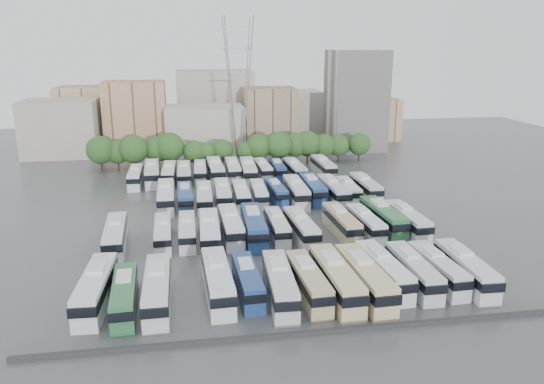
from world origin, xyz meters
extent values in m
plane|color=#424447|center=(0.00, 0.00, 0.00)|extent=(220.00, 220.00, 0.00)
cube|color=#2D2D30|center=(0.00, -33.00, 0.25)|extent=(56.00, 0.50, 0.50)
cylinder|color=black|center=(-29.91, 42.02, 1.32)|extent=(0.36, 0.36, 2.63)
sphere|color=#234C1E|center=(-29.91, 42.02, 4.89)|extent=(6.31, 6.31, 6.31)
cylinder|color=black|center=(-26.32, 42.75, 1.12)|extent=(0.36, 0.36, 2.24)
sphere|color=#234C1E|center=(-26.32, 42.75, 4.17)|extent=(5.38, 5.38, 5.38)
cylinder|color=black|center=(-22.62, 41.25, 1.34)|extent=(0.36, 0.36, 2.67)
sphere|color=#234C1E|center=(-22.62, 41.25, 4.96)|extent=(6.42, 6.42, 6.42)
cylinder|color=black|center=(-17.63, 42.83, 1.21)|extent=(0.36, 0.36, 2.42)
sphere|color=#234C1E|center=(-17.63, 42.83, 4.50)|extent=(5.82, 5.82, 5.82)
cylinder|color=black|center=(-14.69, 41.82, 1.37)|extent=(0.36, 0.36, 2.74)
sphere|color=#234C1E|center=(-14.69, 41.82, 5.09)|extent=(6.58, 6.58, 6.58)
cylinder|color=black|center=(-9.32, 41.32, 1.07)|extent=(0.36, 0.36, 2.13)
sphere|color=#234C1E|center=(-9.32, 41.32, 3.96)|extent=(5.12, 5.12, 5.12)
cylinder|color=black|center=(-6.62, 41.60, 0.97)|extent=(0.36, 0.36, 1.94)
sphere|color=#234C1E|center=(-6.62, 41.60, 3.60)|extent=(4.65, 4.65, 4.65)
cylinder|color=black|center=(-2.80, 42.19, 1.05)|extent=(0.36, 0.36, 2.11)
sphere|color=#234C1E|center=(-2.80, 42.19, 3.91)|extent=(5.06, 5.06, 5.06)
cylinder|color=black|center=(2.59, 41.90, 0.95)|extent=(0.36, 0.36, 1.90)
sphere|color=#234C1E|center=(2.59, 41.90, 3.53)|extent=(4.57, 4.57, 4.57)
cylinder|color=black|center=(5.62, 41.74, 1.24)|extent=(0.36, 0.36, 2.48)
sphere|color=#234C1E|center=(5.62, 41.74, 4.61)|extent=(5.95, 5.95, 5.95)
cylinder|color=black|center=(10.20, 41.17, 1.32)|extent=(0.36, 0.36, 2.63)
sphere|color=#234C1E|center=(10.20, 41.17, 4.89)|extent=(6.32, 6.32, 6.32)
cylinder|color=black|center=(14.38, 42.82, 1.21)|extent=(0.36, 0.36, 2.41)
sphere|color=#234C1E|center=(14.38, 42.82, 4.48)|extent=(5.79, 5.79, 5.79)
cylinder|color=black|center=(17.41, 42.52, 1.28)|extent=(0.36, 0.36, 2.56)
sphere|color=#234C1E|center=(17.41, 42.52, 4.75)|extent=(6.14, 6.14, 6.14)
cylinder|color=black|center=(21.46, 42.59, 1.14)|extent=(0.36, 0.36, 2.28)
sphere|color=#234C1E|center=(21.46, 42.59, 4.23)|extent=(5.46, 5.46, 5.46)
cylinder|color=black|center=(25.15, 42.84, 1.09)|extent=(0.36, 0.36, 2.17)
sphere|color=#234C1E|center=(25.15, 42.84, 4.04)|extent=(5.22, 5.22, 5.22)
cylinder|color=black|center=(30.30, 42.75, 1.13)|extent=(0.36, 0.36, 2.25)
sphere|color=#234C1E|center=(30.30, 42.75, 4.19)|extent=(5.41, 5.41, 5.41)
cube|color=#9E998E|center=(-42.00, 62.00, 7.00)|extent=(18.00, 14.00, 14.00)
cube|color=tan|center=(-24.00, 68.00, 9.00)|extent=(16.00, 12.00, 18.00)
cube|color=#ADA89E|center=(-6.00, 60.00, 6.00)|extent=(20.00, 14.00, 12.00)
cube|color=gray|center=(12.00, 66.00, 8.00)|extent=(14.00, 12.00, 16.00)
cube|color=gray|center=(-2.00, 80.00, 10.00)|extent=(22.00, 16.00, 20.00)
cube|color=tan|center=(-38.00, 78.00, 8.00)|extent=(16.00, 14.00, 16.00)
cube|color=#A39E93|center=(20.00, 78.00, 7.00)|extent=(18.00, 14.00, 14.00)
cube|color=tan|center=(44.00, 72.00, 6.00)|extent=(14.00, 12.00, 12.00)
cube|color=gray|center=(-14.00, 74.00, 5.00)|extent=(12.00, 10.00, 10.00)
cube|color=silver|center=(34.00, 58.00, 13.00)|extent=(14.00, 14.00, 26.00)
cylinder|color=slate|center=(0.00, 48.00, 17.00)|extent=(2.90, 2.91, 33.83)
cylinder|color=slate|center=(0.00, 52.00, 17.00)|extent=(2.90, 2.91, 33.83)
cylinder|color=slate|center=(4.00, 48.00, 17.00)|extent=(2.90, 2.91, 33.83)
cylinder|color=slate|center=(4.00, 52.00, 17.00)|extent=(2.90, 2.91, 33.83)
cube|color=slate|center=(2.00, 50.00, 31.28)|extent=(4.50, 0.30, 0.30)
cube|color=slate|center=(2.00, 50.00, 26.52)|extent=(9.00, 0.30, 0.30)
cube|color=slate|center=(2.00, 50.00, 21.08)|extent=(7.00, 0.30, 0.30)
cube|color=silver|center=(-21.59, -22.92, 1.80)|extent=(3.29, 12.79, 3.59)
cube|color=black|center=(-21.60, -23.08, 2.48)|extent=(3.43, 12.98, 1.06)
cube|color=silver|center=(-21.52, -21.34, 3.82)|extent=(1.95, 3.46, 0.46)
cube|color=#2D6A3E|center=(-18.38, -24.67, 1.59)|extent=(2.89, 11.31, 3.18)
cube|color=black|center=(-18.37, -24.81, 2.20)|extent=(3.01, 11.49, 0.93)
cube|color=silver|center=(-18.44, -23.27, 3.38)|extent=(1.72, 3.06, 0.41)
cube|color=silver|center=(-14.92, -24.16, 1.78)|extent=(2.72, 12.59, 3.56)
cube|color=black|center=(-14.92, -24.32, 2.46)|extent=(2.84, 12.78, 1.05)
cube|color=silver|center=(-14.93, -22.59, 3.80)|extent=(1.79, 3.36, 0.46)
cube|color=silver|center=(-8.24, -23.13, 1.79)|extent=(3.11, 12.74, 3.59)
cube|color=black|center=(-8.24, -23.29, 2.48)|extent=(3.24, 12.94, 1.06)
cube|color=silver|center=(-8.29, -21.55, 3.82)|extent=(1.90, 3.43, 0.46)
cube|color=navy|center=(-4.85, -23.16, 1.55)|extent=(2.68, 10.99, 3.09)
cube|color=black|center=(-4.85, -23.30, 2.14)|extent=(2.79, 11.16, 0.91)
cube|color=silver|center=(-4.90, -21.80, 3.29)|extent=(1.64, 2.96, 0.40)
cube|color=silver|center=(-1.44, -25.03, 1.76)|extent=(3.21, 12.54, 3.52)
cube|color=black|center=(-1.44, -25.19, 2.44)|extent=(3.35, 12.74, 1.04)
cube|color=silver|center=(-1.36, -23.48, 3.75)|extent=(1.91, 3.39, 0.46)
cube|color=tan|center=(1.86, -24.75, 1.68)|extent=(3.03, 11.94, 3.35)
cube|color=black|center=(1.87, -24.89, 2.32)|extent=(3.15, 12.12, 0.99)
cube|color=silver|center=(1.79, -23.27, 3.57)|extent=(1.81, 3.23, 0.43)
cube|color=beige|center=(5.04, -25.04, 1.87)|extent=(3.13, 13.28, 3.74)
cube|color=black|center=(5.05, -25.21, 2.59)|extent=(3.27, 13.48, 1.10)
cube|color=silver|center=(5.00, -23.39, 3.99)|extent=(1.96, 3.57, 0.48)
cube|color=beige|center=(8.30, -25.42, 1.87)|extent=(3.27, 13.29, 3.74)
cube|color=black|center=(8.31, -25.58, 2.58)|extent=(3.41, 13.49, 1.10)
cube|color=silver|center=(8.25, -23.77, 3.98)|extent=(1.99, 3.58, 0.48)
cube|color=white|center=(11.37, -23.31, 1.73)|extent=(3.21, 12.30, 3.45)
cube|color=black|center=(11.37, -23.47, 2.39)|extent=(3.34, 12.49, 1.02)
cube|color=silver|center=(11.29, -21.79, 3.67)|extent=(1.89, 3.33, 0.45)
cube|color=silver|center=(14.84, -24.02, 1.68)|extent=(2.61, 11.90, 3.37)
cube|color=black|center=(14.84, -24.17, 2.33)|extent=(2.73, 12.08, 0.99)
cube|color=silver|center=(14.85, -22.54, 3.59)|extent=(1.71, 3.18, 0.44)
cube|color=silver|center=(18.00, -23.75, 1.62)|extent=(2.93, 11.52, 3.24)
cube|color=black|center=(18.01, -23.89, 2.24)|extent=(3.05, 11.70, 0.95)
cube|color=silver|center=(17.94, -22.32, 3.45)|extent=(1.75, 3.12, 0.42)
cube|color=silver|center=(21.22, -24.60, 1.74)|extent=(3.06, 12.35, 3.47)
cube|color=black|center=(21.21, -24.75, 2.40)|extent=(3.19, 12.53, 1.02)
cube|color=silver|center=(21.28, -23.07, 3.70)|extent=(1.86, 3.33, 0.45)
cube|color=silver|center=(-21.41, -6.21, 1.74)|extent=(3.18, 12.42, 3.49)
cube|color=black|center=(-21.41, -6.37, 2.41)|extent=(3.31, 12.61, 1.03)
cube|color=silver|center=(-21.49, -4.68, 3.71)|extent=(1.89, 3.36, 0.45)
cube|color=silver|center=(-14.93, -5.49, 1.53)|extent=(2.55, 10.87, 3.06)
cube|color=black|center=(-14.93, -5.62, 2.12)|extent=(2.66, 11.03, 0.90)
cube|color=silver|center=(-14.96, -4.14, 3.26)|extent=(1.60, 2.92, 0.40)
cube|color=silver|center=(-11.49, -5.15, 1.54)|extent=(2.35, 10.86, 3.07)
cube|color=black|center=(-11.49, -5.28, 2.12)|extent=(2.45, 11.02, 0.90)
cube|color=silver|center=(-11.48, -3.79, 3.27)|extent=(1.55, 2.90, 0.40)
cube|color=white|center=(-8.34, -6.68, 1.76)|extent=(2.91, 12.48, 3.52)
cube|color=black|center=(-8.34, -6.84, 2.43)|extent=(3.04, 12.67, 1.04)
cube|color=silver|center=(-8.30, -5.13, 3.75)|extent=(1.83, 3.35, 0.46)
cube|color=silver|center=(-5.08, -4.67, 1.74)|extent=(2.86, 12.33, 3.48)
cube|color=black|center=(-5.08, -4.82, 2.40)|extent=(2.99, 12.51, 1.02)
cube|color=silver|center=(-5.11, -3.13, 3.70)|extent=(1.81, 3.31, 0.45)
cube|color=navy|center=(-1.82, -5.61, 1.84)|extent=(3.16, 13.05, 3.68)
cube|color=black|center=(-1.82, -5.78, 2.54)|extent=(3.30, 13.25, 1.08)
cube|color=silver|center=(-1.77, -3.99, 3.91)|extent=(1.94, 3.52, 0.48)
cube|color=silver|center=(1.71, -5.26, 1.54)|extent=(2.33, 10.87, 3.08)
cube|color=black|center=(1.71, -5.39, 2.13)|extent=(2.44, 11.04, 0.91)
cube|color=silver|center=(1.71, -3.90, 3.28)|extent=(1.55, 2.90, 0.40)
cube|color=silver|center=(4.98, -7.01, 1.69)|extent=(3.10, 12.01, 3.37)
cube|color=black|center=(4.99, -7.16, 2.33)|extent=(3.23, 12.19, 0.99)
cube|color=silver|center=(4.91, -5.52, 3.59)|extent=(1.84, 3.25, 0.44)
cube|color=tan|center=(11.46, -5.73, 1.68)|extent=(2.93, 11.91, 3.35)
cube|color=black|center=(11.46, -5.88, 2.32)|extent=(3.05, 12.09, 0.99)
cube|color=silver|center=(11.40, -4.25, 3.57)|extent=(1.79, 3.21, 0.43)
cube|color=silver|center=(15.01, -6.32, 1.60)|extent=(2.84, 11.37, 3.20)
cube|color=black|center=(15.01, -6.46, 2.21)|extent=(2.96, 11.54, 0.94)
cube|color=silver|center=(14.95, -4.91, 3.40)|extent=(1.71, 3.07, 0.41)
cube|color=#2D6A3F|center=(18.34, -4.87, 1.84)|extent=(3.27, 13.06, 3.67)
cube|color=black|center=(18.34, -5.03, 2.54)|extent=(3.41, 13.26, 1.08)
cube|color=silver|center=(18.27, -3.25, 3.91)|extent=(1.97, 3.53, 0.48)
cube|color=silver|center=(21.52, -6.62, 1.73)|extent=(2.73, 12.22, 3.45)
cube|color=black|center=(21.53, -6.78, 2.39)|extent=(2.86, 12.41, 1.02)
cube|color=silver|center=(21.51, -5.10, 3.68)|extent=(1.77, 3.27, 0.45)
cube|color=silver|center=(-14.95, 12.29, 1.83)|extent=(2.96, 12.96, 3.66)
cube|color=black|center=(-14.95, 12.13, 2.53)|extent=(3.10, 13.15, 1.08)
cube|color=silver|center=(-14.98, 13.90, 3.89)|extent=(1.89, 3.47, 0.47)
cube|color=navy|center=(-11.65, 12.13, 1.61)|extent=(2.64, 11.41, 3.22)
cube|color=black|center=(-11.65, 11.99, 2.23)|extent=(2.76, 11.58, 0.95)
cube|color=silver|center=(-11.68, 13.55, 3.43)|extent=(1.67, 3.06, 0.42)
cube|color=silver|center=(-8.32, 11.04, 1.69)|extent=(2.84, 11.99, 3.38)
cube|color=black|center=(-8.32, 10.90, 2.34)|extent=(2.97, 12.17, 0.99)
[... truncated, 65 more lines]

